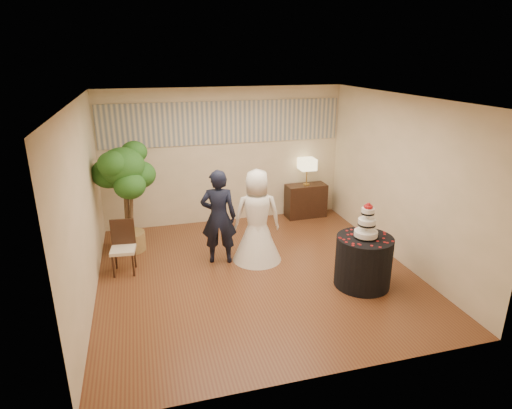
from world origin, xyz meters
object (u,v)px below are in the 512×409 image
object	(u,v)px
table_lamp	(307,172)
ficus_tree	(126,198)
groom	(219,217)
cake_table	(363,261)
console	(306,201)
bride	(257,216)
side_chair	(123,248)
wedding_cake	(367,220)

from	to	relation	value
table_lamp	ficus_tree	world-z (taller)	ficus_tree
groom	cake_table	world-z (taller)	groom
groom	cake_table	size ratio (longest dim) A/B	1.92
console	table_lamp	xyz separation A→B (m)	(0.00, 0.00, 0.65)
groom	ficus_tree	bearing A→B (deg)	-17.55
bride	cake_table	xyz separation A→B (m)	(1.34, -1.27, -0.41)
table_lamp	side_chair	world-z (taller)	table_lamp
cake_table	ficus_tree	xyz separation A→B (m)	(-3.47, 2.24, 0.61)
side_chair	bride	bearing A→B (deg)	2.65
ficus_tree	groom	bearing A→B (deg)	-30.25
groom	ficus_tree	xyz separation A→B (m)	(-1.49, 0.87, 0.19)
cake_table	wedding_cake	xyz separation A→B (m)	(0.00, 0.00, 0.68)
cake_table	table_lamp	distance (m)	3.10
console	ficus_tree	world-z (taller)	ficus_tree
wedding_cake	ficus_tree	size ratio (longest dim) A/B	0.27
ficus_tree	side_chair	bearing A→B (deg)	-96.01
cake_table	table_lamp	size ratio (longest dim) A/B	1.47
ficus_tree	cake_table	bearing A→B (deg)	-32.88
bride	table_lamp	size ratio (longest dim) A/B	2.79
cake_table	side_chair	distance (m)	3.82
groom	side_chair	world-z (taller)	groom
cake_table	console	size ratio (longest dim) A/B	0.98
groom	side_chair	size ratio (longest dim) A/B	1.88
groom	bride	distance (m)	0.65
groom	bride	bearing A→B (deg)	-176.11
bride	table_lamp	bearing A→B (deg)	-123.22
groom	ficus_tree	size ratio (longest dim) A/B	0.82
wedding_cake	ficus_tree	xyz separation A→B (m)	(-3.47, 2.24, -0.07)
groom	console	size ratio (longest dim) A/B	1.88
wedding_cake	console	distance (m)	3.12
side_chair	console	bearing A→B (deg)	28.74
wedding_cake	cake_table	bearing A→B (deg)	0.00
cake_table	ficus_tree	world-z (taller)	ficus_tree
side_chair	table_lamp	bearing A→B (deg)	28.74
wedding_cake	table_lamp	size ratio (longest dim) A/B	0.95
groom	cake_table	bearing A→B (deg)	157.95
console	ficus_tree	size ratio (longest dim) A/B	0.43
groom	console	distance (m)	2.82
bride	ficus_tree	size ratio (longest dim) A/B	0.80
bride	console	size ratio (longest dim) A/B	1.85
cake_table	wedding_cake	world-z (taller)	wedding_cake
bride	side_chair	bearing A→B (deg)	6.29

